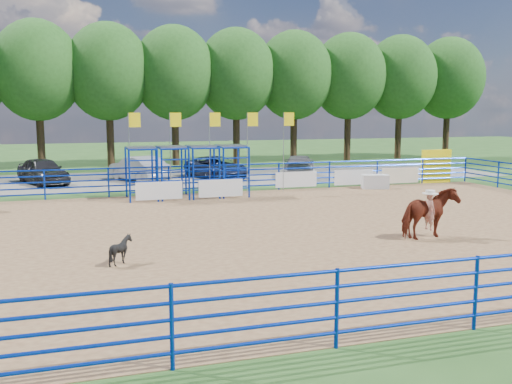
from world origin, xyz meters
TOP-DOWN VIEW (x-y plane):
  - ground at (0.00, 0.00)m, footprint 120.00×120.00m
  - arena_dirt at (0.00, 0.00)m, footprint 30.00×20.00m
  - gravel_strip at (0.00, 17.00)m, footprint 40.00×10.00m
  - announcer_table at (8.24, 8.85)m, footprint 1.57×1.03m
  - horse_and_rider at (3.82, -2.79)m, footprint 2.18×1.34m
  - calf at (-6.34, -3.00)m, footprint 0.77×0.69m
  - car_a at (-9.42, 16.46)m, footprint 3.48×4.92m
  - car_b at (-3.91, 16.09)m, footprint 3.47×5.00m
  - car_c at (0.98, 16.19)m, footprint 3.72×5.50m
  - car_d at (6.31, 15.38)m, footprint 3.67×5.26m
  - perimeter_fence at (0.00, 0.00)m, footprint 30.10×20.10m
  - chute_assembly at (-1.90, 8.84)m, footprint 19.32×2.41m
  - treeline at (0.00, 26.00)m, footprint 56.40×6.40m

SIDE VIEW (x-z plane):
  - ground at x=0.00m, z-range 0.00..0.00m
  - gravel_strip at x=0.00m, z-range 0.00..0.01m
  - arena_dirt at x=0.00m, z-range 0.00..0.02m
  - announcer_table at x=8.24m, z-range 0.02..0.79m
  - calf at x=-6.34m, z-range 0.02..0.84m
  - car_c at x=0.98m, z-range 0.01..1.41m
  - car_d at x=6.31m, z-range 0.01..1.42m
  - perimeter_fence at x=0.00m, z-range 0.00..1.50m
  - car_a at x=-9.42m, z-range 0.01..1.57m
  - car_b at x=-3.91m, z-range 0.01..1.57m
  - horse_and_rider at x=3.82m, z-range -0.21..2.07m
  - chute_assembly at x=-1.90m, z-range -0.84..3.36m
  - treeline at x=0.00m, z-range 1.91..13.15m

